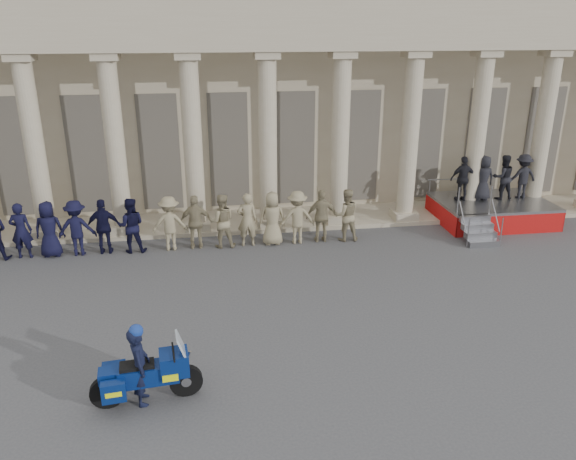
{
  "coord_description": "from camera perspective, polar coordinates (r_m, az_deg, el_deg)",
  "views": [
    {
      "loc": [
        -0.84,
        -11.43,
        7.23
      ],
      "look_at": [
        1.36,
        3.51,
        1.6
      ],
      "focal_mm": 35.0,
      "sensor_mm": 36.0,
      "label": 1
    }
  ],
  "objects": [
    {
      "name": "building",
      "position": [
        26.33,
        -6.71,
        14.42
      ],
      "size": [
        40.0,
        12.5,
        9.0
      ],
      "color": "tan",
      "rests_on": "ground"
    },
    {
      "name": "motorcycle",
      "position": [
        11.89,
        -14.12,
        -14.04
      ],
      "size": [
        2.23,
        0.95,
        1.43
      ],
      "rotation": [
        0.0,
        0.0,
        0.11
      ],
      "color": "black",
      "rests_on": "ground"
    },
    {
      "name": "reviewing_stand",
      "position": [
        22.6,
        20.34,
        4.07
      ],
      "size": [
        4.14,
        4.0,
        2.54
      ],
      "color": "gray",
      "rests_on": "ground"
    },
    {
      "name": "officer_rank",
      "position": [
        19.57,
        -22.02,
        0.12
      ],
      "size": [
        20.07,
        0.7,
        1.86
      ],
      "color": "black",
      "rests_on": "ground"
    },
    {
      "name": "rider",
      "position": [
        11.75,
        -14.85,
        -13.04
      ],
      "size": [
        0.46,
        0.65,
        1.77
      ],
      "rotation": [
        0.0,
        0.0,
        1.68
      ],
      "color": "black",
      "rests_on": "ground"
    },
    {
      "name": "ground",
      "position": [
        13.55,
        -3.59,
        -11.84
      ],
      "size": [
        90.0,
        90.0,
        0.0
      ],
      "primitive_type": "plane",
      "color": "#424244",
      "rests_on": "ground"
    }
  ]
}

